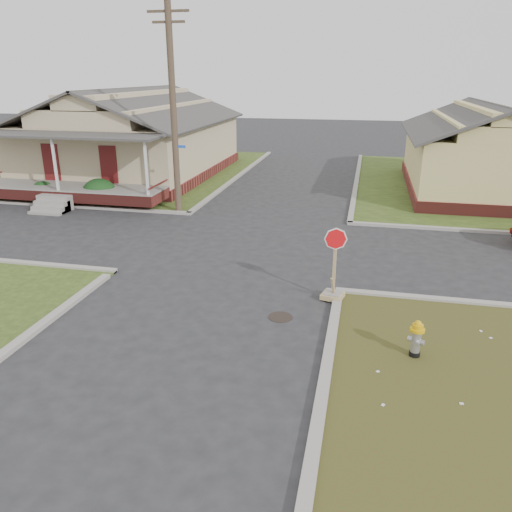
# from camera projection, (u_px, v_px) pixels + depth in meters

# --- Properties ---
(ground) EXTENTS (120.00, 120.00, 0.00)m
(ground) POSITION_uv_depth(u_px,v_px,m) (206.00, 301.00, 14.02)
(ground) COLOR #252528
(ground) RESTS_ON ground
(verge_far_left) EXTENTS (19.00, 19.00, 0.05)m
(verge_far_left) POSITION_uv_depth(u_px,v_px,m) (103.00, 169.00, 33.16)
(verge_far_left) COLOR #2F4318
(verge_far_left) RESTS_ON ground
(curbs) EXTENTS (80.00, 40.00, 0.12)m
(curbs) POSITION_uv_depth(u_px,v_px,m) (248.00, 245.00, 18.60)
(curbs) COLOR gray
(curbs) RESTS_ON ground
(manhole) EXTENTS (0.64, 0.64, 0.01)m
(manhole) POSITION_uv_depth(u_px,v_px,m) (280.00, 317.00, 13.11)
(manhole) COLOR black
(manhole) RESTS_ON ground
(corner_house) EXTENTS (10.10, 15.50, 5.30)m
(corner_house) POSITION_uv_depth(u_px,v_px,m) (133.00, 138.00, 30.56)
(corner_house) COLOR maroon
(corner_house) RESTS_ON ground
(side_house_yellow) EXTENTS (7.60, 11.60, 4.70)m
(side_house_yellow) POSITION_uv_depth(u_px,v_px,m) (482.00, 151.00, 26.35)
(side_house_yellow) COLOR maroon
(side_house_yellow) RESTS_ON ground
(utility_pole) EXTENTS (1.80, 0.28, 9.00)m
(utility_pole) POSITION_uv_depth(u_px,v_px,m) (173.00, 107.00, 21.43)
(utility_pole) COLOR #3F2D24
(utility_pole) RESTS_ON ground
(fire_hydrant) EXTENTS (0.33, 0.33, 0.88)m
(fire_hydrant) POSITION_uv_depth(u_px,v_px,m) (417.00, 337.00, 11.07)
(fire_hydrant) COLOR black
(fire_hydrant) RESTS_ON ground
(stop_sign) EXTENTS (0.59, 0.58, 2.08)m
(stop_sign) POSITION_uv_depth(u_px,v_px,m) (333.00, 283.00, 13.97)
(stop_sign) COLOR #9E8156
(stop_sign) RESTS_ON ground
(hedge_left) EXTENTS (1.29, 1.06, 0.99)m
(hedge_left) POSITION_uv_depth(u_px,v_px,m) (43.00, 190.00, 24.93)
(hedge_left) COLOR #153A15
(hedge_left) RESTS_ON verge_far_left
(hedge_right) EXTENTS (1.54, 1.26, 1.18)m
(hedge_right) POSITION_uv_depth(u_px,v_px,m) (100.00, 192.00, 24.19)
(hedge_right) COLOR #153A15
(hedge_right) RESTS_ON verge_far_left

